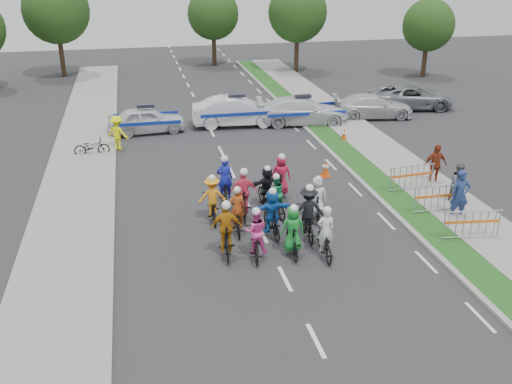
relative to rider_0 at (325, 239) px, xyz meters
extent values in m
plane|color=#28282B|center=(-1.59, -1.07, -0.59)|extent=(90.00, 90.00, 0.00)
cube|color=gray|center=(3.51, 3.93, -0.53)|extent=(0.20, 60.00, 0.12)
cube|color=#184716|center=(4.21, 3.93, -0.53)|extent=(1.20, 60.00, 0.11)
cube|color=gray|center=(6.01, 3.93, -0.52)|extent=(2.40, 60.00, 0.13)
cube|color=gray|center=(-8.09, 3.93, -0.52)|extent=(3.00, 60.00, 0.13)
imported|color=black|center=(0.00, 0.01, -0.13)|extent=(0.76, 1.79, 0.91)
imported|color=white|center=(0.00, -0.04, 0.35)|extent=(0.59, 0.41, 1.52)
sphere|color=white|center=(0.00, -0.09, 1.06)|extent=(0.26, 0.26, 0.26)
imported|color=black|center=(-0.98, 0.34, -0.08)|extent=(0.60, 1.73, 1.02)
imported|color=#198C2F|center=(-0.98, 0.29, 0.36)|extent=(0.78, 0.54, 1.53)
sphere|color=white|center=(-0.98, 0.24, 1.07)|extent=(0.27, 0.27, 0.27)
imported|color=black|center=(-2.16, 0.45, -0.14)|extent=(0.84, 1.79, 0.91)
imported|color=#EF42A4|center=(-2.16, 0.40, 0.34)|extent=(0.81, 0.67, 1.51)
sphere|color=white|center=(-2.16, 0.35, 1.04)|extent=(0.26, 0.26, 0.26)
imported|color=black|center=(-3.04, 0.72, -0.03)|extent=(0.71, 1.90, 1.12)
imported|color=orange|center=(-3.04, 0.67, 0.43)|extent=(1.02, 0.50, 1.67)
sphere|color=white|center=(-3.04, 0.62, 1.22)|extent=(0.29, 0.29, 0.29)
imported|color=black|center=(-0.13, 1.43, -0.08)|extent=(0.89, 1.99, 1.01)
imported|color=black|center=(-0.13, 1.38, 0.43)|extent=(1.15, 0.75, 1.68)
sphere|color=white|center=(-0.13, 1.33, 1.23)|extent=(0.29, 0.29, 0.29)
imported|color=black|center=(-1.30, 1.77, -0.07)|extent=(0.62, 1.75, 1.03)
imported|color=blue|center=(-1.30, 1.72, 0.36)|extent=(1.46, 0.57, 1.54)
sphere|color=white|center=(-1.30, 1.67, 1.08)|extent=(0.27, 0.27, 0.27)
imported|color=black|center=(-2.40, 2.31, -0.14)|extent=(0.76, 1.75, 0.89)
imported|color=#B84917|center=(-2.40, 2.26, 0.33)|extent=(0.57, 0.41, 1.49)
sphere|color=white|center=(-2.40, 2.21, 1.01)|extent=(0.26, 0.26, 0.26)
imported|color=black|center=(0.60, 2.71, -0.10)|extent=(0.73, 1.67, 0.97)
imported|color=white|center=(0.60, 2.66, 0.32)|extent=(0.78, 0.58, 1.46)
sphere|color=white|center=(0.60, 2.61, 0.98)|extent=(0.25, 0.25, 0.25)
imported|color=black|center=(-0.79, 3.32, -0.16)|extent=(0.89, 1.72, 0.86)
imported|color=#1B9554|center=(-0.79, 3.27, 0.31)|extent=(0.79, 0.67, 1.44)
sphere|color=white|center=(-0.79, 3.22, 0.96)|extent=(0.25, 0.25, 0.25)
imported|color=black|center=(-1.94, 3.43, -0.04)|extent=(0.77, 1.90, 1.11)
imported|color=#FF466E|center=(-1.94, 3.38, 0.42)|extent=(1.02, 0.54, 1.66)
sphere|color=white|center=(-1.94, 3.33, 1.20)|extent=(0.29, 0.29, 0.29)
imported|color=black|center=(-3.10, 3.39, -0.13)|extent=(0.68, 1.78, 0.92)
imported|color=orange|center=(-3.10, 3.34, 0.36)|extent=(1.01, 0.61, 1.54)
sphere|color=white|center=(-3.10, 3.29, 1.07)|extent=(0.27, 0.27, 0.27)
imported|color=black|center=(-0.91, 4.13, -0.11)|extent=(0.74, 1.67, 0.97)
imported|color=black|center=(-0.91, 4.08, 0.32)|extent=(1.40, 0.67, 1.45)
sphere|color=white|center=(-0.91, 4.03, 0.98)|extent=(0.25, 0.25, 0.25)
imported|color=black|center=(-2.40, 4.87, -0.09)|extent=(0.95, 1.99, 1.01)
imported|color=#1922BC|center=(-2.40, 4.82, 0.43)|extent=(0.66, 0.49, 1.67)
sphere|color=white|center=(-2.40, 4.77, 1.22)|extent=(0.29, 0.29, 0.29)
imported|color=black|center=(-0.17, 4.87, -0.06)|extent=(0.84, 1.83, 1.06)
imported|color=#BE173A|center=(-0.17, 4.82, 0.39)|extent=(0.86, 0.65, 1.59)
sphere|color=white|center=(-0.17, 4.77, 1.13)|extent=(0.28, 0.28, 0.28)
imported|color=silver|center=(-4.96, 14.77, 0.10)|extent=(4.19, 1.99, 1.38)
imported|color=silver|center=(-0.03, 15.03, 0.22)|extent=(5.01, 2.06, 1.61)
imported|color=silver|center=(3.63, 14.59, 0.15)|extent=(5.37, 2.80, 1.49)
imported|color=silver|center=(7.99, 14.94, 0.08)|extent=(4.84, 2.48, 1.34)
imported|color=slate|center=(11.16, 16.38, 0.12)|extent=(5.40, 3.15, 1.41)
imported|color=navy|center=(5.66, 1.62, 0.33)|extent=(0.75, 0.58, 1.85)
imported|color=#535458|center=(6.30, 2.76, 0.24)|extent=(0.86, 0.70, 1.65)
imported|color=maroon|center=(6.41, 4.79, 0.28)|extent=(1.02, 0.43, 1.74)
imported|color=#F7FF0D|center=(-6.44, 12.21, 0.26)|extent=(1.26, 1.13, 1.70)
cube|color=#F24C0C|center=(2.30, 6.63, -0.57)|extent=(0.40, 0.40, 0.03)
cone|color=#F24C0C|center=(2.30, 6.63, -0.24)|extent=(0.36, 0.36, 0.70)
cylinder|color=silver|center=(2.30, 6.63, -0.14)|extent=(0.29, 0.29, 0.08)
cube|color=#F24C0C|center=(4.80, 11.05, -0.57)|extent=(0.40, 0.40, 0.03)
cone|color=#F24C0C|center=(4.80, 11.05, -0.24)|extent=(0.36, 0.36, 0.70)
cylinder|color=silver|center=(4.80, 11.05, -0.14)|extent=(0.29, 0.29, 0.08)
imported|color=black|center=(-7.68, 11.57, -0.16)|extent=(1.65, 0.58, 0.86)
cylinder|color=#382619|center=(7.41, 28.93, 1.04)|extent=(0.36, 0.36, 3.25)
sphere|color=#1B3A12|center=(7.41, 28.93, 3.96)|extent=(4.55, 4.55, 4.55)
cylinder|color=#382619|center=(16.41, 24.93, 0.79)|extent=(0.36, 0.36, 2.75)
sphere|color=#1B3A12|center=(16.41, 24.93, 3.26)|extent=(3.85, 3.85, 3.85)
cylinder|color=#382619|center=(-10.59, 30.93, 1.16)|extent=(0.36, 0.36, 3.50)
sphere|color=#1B3A12|center=(-10.59, 30.93, 4.31)|extent=(4.90, 4.90, 4.90)
cylinder|color=#382619|center=(1.41, 32.93, 0.91)|extent=(0.36, 0.36, 3.00)
sphere|color=#1B3A12|center=(1.41, 32.93, 3.61)|extent=(4.20, 4.20, 4.20)
camera|label=1|loc=(-5.58, -15.18, 8.49)|focal=40.00mm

